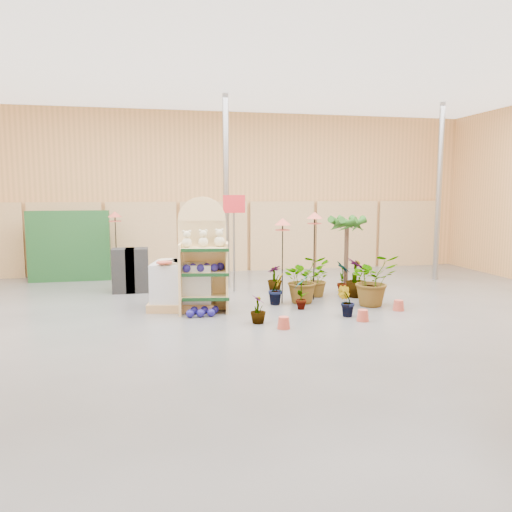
{
  "coord_description": "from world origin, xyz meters",
  "views": [
    {
      "loc": [
        -1.7,
        -8.15,
        2.26
      ],
      "look_at": [
        0.3,
        1.5,
        1.0
      ],
      "focal_mm": 35.0,
      "sensor_mm": 36.0,
      "label": 1
    }
  ],
  "objects": [
    {
      "name": "room",
      "position": [
        0.0,
        0.91,
        2.21
      ],
      "size": [
        15.2,
        12.1,
        4.7
      ],
      "color": "#525252",
      "rests_on": "ground"
    },
    {
      "name": "potted_plant_7",
      "position": [
        0.05,
        0.13,
        0.25
      ],
      "size": [
        0.32,
        0.32,
        0.5
      ],
      "primitive_type": "imported",
      "rotation": [
        0.0,
        0.0,
        1.74
      ],
      "color": "#1C4C12",
      "rests_on": "ground"
    },
    {
      "name": "charcoal_planters",
      "position": [
        -2.22,
        3.4,
        0.5
      ],
      "size": [
        0.8,
        0.5,
        1.0
      ],
      "color": "black",
      "rests_on": "ground"
    },
    {
      "name": "gazing_balls_shelf",
      "position": [
        -0.78,
        1.13,
        0.86
      ],
      "size": [
        0.8,
        0.27,
        0.15
      ],
      "color": "navy",
      "rests_on": "display_shelf"
    },
    {
      "name": "palm",
      "position": [
        2.6,
        2.46,
        1.57
      ],
      "size": [
        0.7,
        0.7,
        1.84
      ],
      "color": "#493223",
      "rests_on": "ground"
    },
    {
      "name": "display_shelf",
      "position": [
        -0.78,
        1.25,
        1.0
      ],
      "size": [
        0.99,
        0.71,
        2.18
      ],
      "rotation": [
        0.0,
        0.0,
        -0.15
      ],
      "color": "#E0BF7F",
      "rests_on": "ground"
    },
    {
      "name": "potted_plant_0",
      "position": [
        1.09,
        0.99,
        0.33
      ],
      "size": [
        0.38,
        0.42,
        0.67
      ],
      "primitive_type": "imported",
      "rotation": [
        0.0,
        0.0,
        4.2
      ],
      "color": "#1C4C12",
      "rests_on": "ground"
    },
    {
      "name": "teddy_bears",
      "position": [
        -0.76,
        1.15,
        1.38
      ],
      "size": [
        0.8,
        0.2,
        0.33
      ],
      "color": "beige",
      "rests_on": "display_shelf"
    },
    {
      "name": "potted_plant_4",
      "position": [
        2.48,
        2.36,
        0.36
      ],
      "size": [
        0.26,
        0.38,
        0.72
      ],
      "primitive_type": "imported",
      "rotation": [
        0.0,
        0.0,
        1.59
      ],
      "color": "#1C4C12",
      "rests_on": "ground"
    },
    {
      "name": "bird_table_front",
      "position": [
        0.86,
        1.56,
        1.62
      ],
      "size": [
        0.34,
        0.34,
        1.75
      ],
      "color": "black",
      "rests_on": "ground"
    },
    {
      "name": "potted_plant_2",
      "position": [
        1.31,
        1.54,
        0.49
      ],
      "size": [
        0.9,
        0.78,
        0.98
      ],
      "primitive_type": "imported",
      "rotation": [
        0.0,
        0.0,
        0.01
      ],
      "color": "#1C4C12",
      "rests_on": "ground"
    },
    {
      "name": "potted_plant_10",
      "position": [
        2.59,
        1.01,
        0.52
      ],
      "size": [
        0.97,
        0.85,
        1.05
      ],
      "primitive_type": "imported",
      "rotation": [
        0.0,
        0.0,
        0.03
      ],
      "color": "#1C4C12",
      "rests_on": "ground"
    },
    {
      "name": "gazing_balls_floor",
      "position": [
        -0.84,
        0.86,
        0.07
      ],
      "size": [
        0.63,
        0.39,
        0.15
      ],
      "color": "navy",
      "rests_on": "ground"
    },
    {
      "name": "potted_plant_9",
      "position": [
        1.72,
        0.26,
        0.28
      ],
      "size": [
        0.39,
        0.36,
        0.56
      ],
      "primitive_type": "imported",
      "rotation": [
        0.0,
        0.0,
        2.68
      ],
      "color": "#1C4C12",
      "rests_on": "ground"
    },
    {
      "name": "potted_plant_5",
      "position": [
        0.72,
        1.49,
        0.32
      ],
      "size": [
        0.45,
        0.44,
        0.64
      ],
      "primitive_type": "imported",
      "rotation": [
        0.0,
        0.0,
        0.69
      ],
      "color": "#1C4C12",
      "rests_on": "ground"
    },
    {
      "name": "bird_table_right",
      "position": [
        1.6,
        1.77,
        1.72
      ],
      "size": [
        0.34,
        0.34,
        1.86
      ],
      "color": "black",
      "rests_on": "ground"
    },
    {
      "name": "pallet_stack",
      "position": [
        -1.14,
        1.59,
        0.45
      ],
      "size": [
        1.46,
        1.3,
        0.94
      ],
      "rotation": [
        0.0,
        0.0,
        -0.21
      ],
      "color": "tan",
      "rests_on": "ground"
    },
    {
      "name": "bird_table_back",
      "position": [
        -2.59,
        4.4,
        1.67
      ],
      "size": [
        0.34,
        0.34,
        1.8
      ],
      "color": "black",
      "rests_on": "ground"
    },
    {
      "name": "potted_plant_6",
      "position": [
        1.74,
        2.1,
        0.39
      ],
      "size": [
        0.8,
        0.86,
        0.78
      ],
      "primitive_type": "imported",
      "rotation": [
        0.0,
        0.0,
        1.24
      ],
      "color": "#1C4C12",
      "rests_on": "ground"
    },
    {
      "name": "potted_plant_11",
      "position": [
        1.03,
        2.88,
        0.3
      ],
      "size": [
        0.45,
        0.45,
        0.59
      ],
      "primitive_type": "imported",
      "rotation": [
        0.0,
        0.0,
        3.66
      ],
      "color": "#1C4C12",
      "rests_on": "ground"
    },
    {
      "name": "offer_sign",
      "position": [
        0.1,
        2.98,
        1.57
      ],
      "size": [
        0.5,
        0.08,
        2.2
      ],
      "color": "gray",
      "rests_on": "ground"
    },
    {
      "name": "potted_plant_3",
      "position": [
        2.59,
        1.83,
        0.43
      ],
      "size": [
        0.54,
        0.54,
        0.85
      ],
      "primitive_type": "imported",
      "rotation": [
        0.0,
        0.0,
        1.72
      ],
      "color": "#1C4C12",
      "rests_on": "ground"
    },
    {
      "name": "trellis_stock",
      "position": [
        -3.8,
        5.2,
        0.9
      ],
      "size": [
        2.0,
        0.3,
        1.8
      ],
      "primitive_type": "cube",
      "color": "#1A4920",
      "rests_on": "ground"
    }
  ]
}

